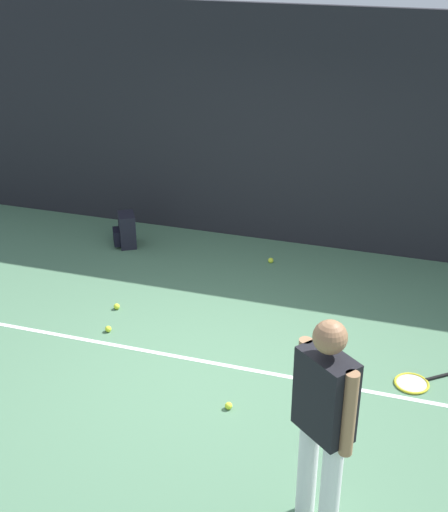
% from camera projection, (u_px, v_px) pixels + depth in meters
% --- Properties ---
extents(ground_plane, '(12.00, 12.00, 0.00)m').
position_uv_depth(ground_plane, '(212.00, 367.00, 6.73)').
color(ground_plane, '#4C7556').
extents(back_fence, '(10.00, 0.10, 2.97)m').
position_uv_depth(back_fence, '(287.00, 131.00, 8.62)').
color(back_fence, black).
rests_on(back_fence, ground).
extents(court_line, '(9.00, 0.05, 0.00)m').
position_uv_depth(court_line, '(214.00, 363.00, 6.78)').
color(court_line, white).
rests_on(court_line, ground).
extents(tennis_player, '(0.45, 0.42, 1.70)m').
position_uv_depth(tennis_player, '(324.00, 417.00, 4.59)').
color(tennis_player, white).
rests_on(tennis_player, ground).
extents(tennis_racket, '(0.59, 0.52, 0.03)m').
position_uv_depth(tennis_racket, '(414.00, 383.00, 6.48)').
color(tennis_racket, black).
rests_on(tennis_racket, ground).
extents(backpack, '(0.37, 0.36, 0.44)m').
position_uv_depth(backpack, '(126.00, 231.00, 9.03)').
color(backpack, black).
rests_on(backpack, ground).
extents(tennis_ball_near_player, '(0.07, 0.07, 0.07)m').
position_uv_depth(tennis_ball_near_player, '(117.00, 306.00, 7.67)').
color(tennis_ball_near_player, '#CCE033').
rests_on(tennis_ball_near_player, ground).
extents(tennis_ball_by_fence, '(0.07, 0.07, 0.07)m').
position_uv_depth(tennis_ball_by_fence, '(271.00, 260.00, 8.67)').
color(tennis_ball_by_fence, '#CCE033').
rests_on(tennis_ball_by_fence, ground).
extents(tennis_ball_mid_court, '(0.07, 0.07, 0.07)m').
position_uv_depth(tennis_ball_mid_court, '(229.00, 406.00, 6.15)').
color(tennis_ball_mid_court, '#CCE033').
rests_on(tennis_ball_mid_court, ground).
extents(tennis_ball_far_left, '(0.07, 0.07, 0.07)m').
position_uv_depth(tennis_ball_far_left, '(108.00, 329.00, 7.27)').
color(tennis_ball_far_left, '#CCE033').
rests_on(tennis_ball_far_left, ground).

